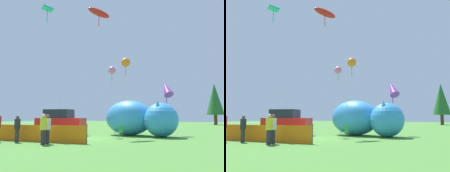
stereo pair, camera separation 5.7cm
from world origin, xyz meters
TOP-DOWN VIEW (x-y plane):
  - ground_plane at (0.00, 0.00)m, footprint 120.00×120.00m
  - parked_car at (-3.28, 0.85)m, footprint 4.29×3.03m
  - folding_chair at (2.32, 1.07)m, footprint 0.68×0.68m
  - inflatable_cat at (2.27, 4.17)m, footprint 6.78×3.45m
  - safety_fence at (-1.00, -3.74)m, footprint 7.21×1.46m
  - spectator_in_yellow_shirt at (0.69, -4.63)m, footprint 0.38×0.38m
  - spectator_in_grey_shirt at (0.55, -4.18)m, footprint 0.37×0.37m
  - spectator_in_black_shirt at (-1.76, -4.53)m, footprint 0.36×0.36m
  - kite_red_lizard at (-1.06, 3.19)m, footprint 1.73×3.61m
  - kite_teal_diamond at (-4.18, -0.11)m, footprint 1.23×3.43m
  - kite_purple_delta at (3.99, 6.48)m, footprint 1.73×1.67m
  - kite_pink_octopus at (-3.46, 9.17)m, footprint 1.61×1.49m
  - kite_orange_flower at (0.22, 5.86)m, footprint 0.88×1.16m
  - horizon_tree_west at (2.53, 37.30)m, footprint 3.38×3.38m

SIDE VIEW (x-z plane):
  - ground_plane at x=0.00m, z-range 0.00..0.00m
  - safety_fence at x=-1.00m, z-range -0.05..1.11m
  - folding_chair at x=2.32m, z-range 0.08..1.00m
  - spectator_in_black_shirt at x=-1.76m, z-range 0.08..1.73m
  - spectator_in_grey_shirt at x=0.55m, z-range 0.08..1.79m
  - spectator_in_yellow_shirt at x=0.69m, z-range 0.08..1.82m
  - parked_car at x=-3.28m, z-range -0.02..2.16m
  - inflatable_cat at x=2.27m, z-range -0.11..2.84m
  - kite_purple_delta at x=3.99m, z-range 1.60..6.50m
  - horizon_tree_west at x=2.53m, z-range 0.92..8.97m
  - kite_orange_flower at x=0.22m, z-range 3.13..10.32m
  - kite_pink_octopus at x=-3.46m, z-range 3.20..10.52m
  - kite_teal_diamond at x=-4.18m, z-range 5.09..16.23m
  - kite_red_lizard at x=-1.06m, z-range 5.17..16.83m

